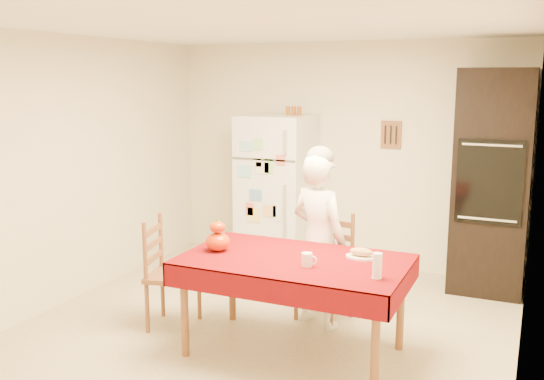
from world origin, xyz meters
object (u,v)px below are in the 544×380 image
Objects in this scene: oven_cabinet at (492,182)px; seated_woman at (319,240)px; chair_far at (328,262)px; chair_left at (166,269)px; dining_table at (294,267)px; refrigerator at (276,191)px; coffee_mug at (307,260)px; bread_plate at (361,257)px; wine_glass at (377,266)px; pumpkin_lower at (218,242)px.

seated_woman is at bearing -129.92° from oven_cabinet.
oven_cabinet is 1.89m from chair_far.
chair_left is 0.63× the size of seated_woman.
oven_cabinet reaches higher than dining_table.
refrigerator is 0.77× the size of oven_cabinet.
dining_table is at bearing -120.43° from oven_cabinet.
coffee_mug is (0.18, -0.75, 0.06)m from seated_woman.
bread_plate is at bearing -97.83° from chair_left.
dining_table is at bearing 164.08° from wine_glass.
bread_plate is (-0.22, 0.40, -0.08)m from wine_glass.
chair_left is at bearing -94.35° from refrigerator.
refrigerator is at bearing 129.26° from bread_plate.
refrigerator is 1.78m from seated_woman.
dining_table is 7.08× the size of bread_plate.
wine_glass is at bearing -61.11° from bread_plate.
oven_cabinet is at bearing 76.59° from wine_glass.
oven_cabinet is 2.86m from pumpkin_lower.
dining_table is at bearing 137.04° from coffee_mug.
chair_far is 1.42m from chair_left.
refrigerator is at bearing 142.45° from chair_far.
chair_far is 0.31m from seated_woman.
chair_far and chair_left have the same top height.
pumpkin_lower is at bearing -78.86° from refrigerator.
bread_plate is (0.46, -0.59, 0.26)m from chair_far.
refrigerator is 2.29m from oven_cabinet.
seated_woman is 0.90m from pumpkin_lower.
coffee_mug is 0.53m from wine_glass.
seated_woman is (-1.25, -1.50, -0.35)m from oven_cabinet.
chair_left is at bearing -174.46° from bread_plate.
oven_cabinet is at bearing 1.18° from refrigerator.
chair_far is at bearing 53.43° from pumpkin_lower.
chair_far is 4.88× the size of pumpkin_lower.
dining_table is 0.65m from pumpkin_lower.
oven_cabinet reaches higher than wine_glass.
pumpkin_lower is (0.42, -2.11, -0.02)m from refrigerator.
pumpkin_lower is at bearing -166.48° from bread_plate.
refrigerator is at bearing 118.64° from coffee_mug.
dining_table is 1.21m from chair_left.
pumpkin_lower is (-0.63, -0.05, 0.14)m from dining_table.
chair_far is 0.79m from bread_plate.
refrigerator is at bearing 101.14° from pumpkin_lower.
chair_left is (-0.15, -2.01, -0.34)m from refrigerator.
oven_cabinet is at bearing 49.14° from pumpkin_lower.
pumpkin_lower is at bearing -113.53° from chair_left.
coffee_mug is at bearing -68.13° from chair_far.
refrigerator reaches higher than coffee_mug.
bread_plate is (1.51, -1.85, -0.08)m from refrigerator.
pumpkin_lower reaches higher than coffee_mug.
bread_plate is (0.46, 0.21, 0.08)m from dining_table.
wine_glass is (0.71, -0.80, 0.10)m from seated_woman.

